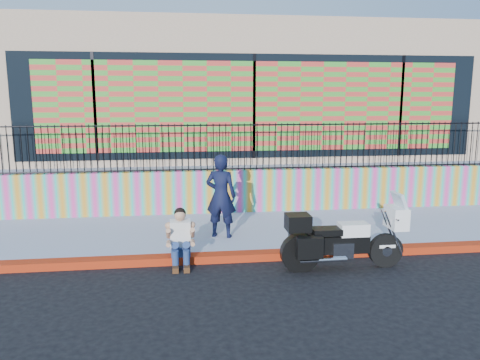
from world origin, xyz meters
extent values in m
plane|color=black|center=(0.00, 0.00, 0.00)|extent=(90.00, 90.00, 0.00)
cube|color=#A5210B|center=(0.00, 0.00, 0.07)|extent=(16.00, 0.30, 0.15)
cube|color=#969DB4|center=(0.00, 1.65, 0.07)|extent=(16.00, 3.00, 0.15)
cube|color=#E23B94|center=(0.00, 3.25, 0.70)|extent=(16.00, 0.20, 1.10)
cube|color=#969DB4|center=(0.00, 8.35, 0.62)|extent=(16.00, 10.00, 1.25)
cube|color=tan|center=(0.00, 8.15, 3.25)|extent=(14.00, 8.00, 4.00)
cube|color=black|center=(0.00, 4.13, 2.85)|extent=(12.60, 0.04, 2.80)
cube|color=red|center=(0.00, 4.10, 2.85)|extent=(11.48, 0.02, 2.40)
cylinder|color=black|center=(1.72, -0.68, 0.32)|extent=(0.63, 0.13, 0.63)
cylinder|color=black|center=(0.09, -0.68, 0.32)|extent=(0.63, 0.13, 0.63)
cube|color=black|center=(0.91, -0.68, 0.48)|extent=(0.91, 0.27, 0.33)
cube|color=silver|center=(0.86, -0.68, 0.38)|extent=(0.38, 0.33, 0.29)
cube|color=white|center=(1.08, -0.68, 0.75)|extent=(0.53, 0.31, 0.23)
cube|color=black|center=(0.57, -0.68, 0.73)|extent=(0.53, 0.33, 0.12)
cube|color=white|center=(1.90, -0.68, 0.94)|extent=(0.29, 0.50, 0.40)
cube|color=silver|center=(1.93, -0.68, 1.25)|extent=(0.18, 0.44, 0.32)
cube|color=black|center=(0.05, -0.68, 0.91)|extent=(0.42, 0.40, 0.29)
cube|color=black|center=(0.19, -0.97, 0.53)|extent=(0.46, 0.17, 0.38)
cube|color=black|center=(0.19, -0.40, 0.53)|extent=(0.46, 0.17, 0.38)
cube|color=white|center=(1.72, -0.68, 0.41)|extent=(0.31, 0.15, 0.06)
imported|color=black|center=(-1.18, 1.11, 1.04)|extent=(0.76, 0.62, 1.79)
cube|color=navy|center=(-2.04, 0.01, 0.24)|extent=(0.36, 0.28, 0.18)
cube|color=white|center=(-2.04, -0.03, 0.59)|extent=(0.38, 0.27, 0.54)
sphere|color=tan|center=(-2.04, -0.07, 0.95)|extent=(0.21, 0.21, 0.21)
cube|color=#472814|center=(-2.14, -0.43, 0.05)|extent=(0.11, 0.26, 0.10)
cube|color=#472814|center=(-1.94, -0.43, 0.05)|extent=(0.11, 0.26, 0.10)
camera|label=1|loc=(-2.00, -8.56, 3.13)|focal=35.00mm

